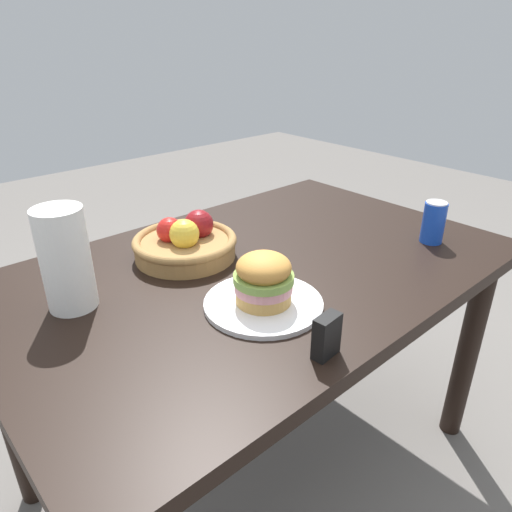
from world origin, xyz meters
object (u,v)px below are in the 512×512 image
plate (263,303)px  paper_towel_roll (66,259)px  sandwich (264,278)px  fruit_basket (185,242)px  napkin_holder (327,336)px  soda_can (434,222)px

plate → paper_towel_roll: size_ratio=1.16×
sandwich → fruit_basket: sandwich is taller
plate → napkin_holder: bearing=-98.8°
soda_can → paper_towel_roll: 1.02m
plate → paper_towel_roll: 0.45m
paper_towel_roll → napkin_holder: (0.29, -0.51, -0.07)m
fruit_basket → paper_towel_roll: bearing=-172.4°
napkin_holder → paper_towel_roll: bearing=114.5°
napkin_holder → soda_can: bearing=7.2°
sandwich → soda_can: (0.62, -0.07, -0.01)m
plate → soda_can: bearing=-6.3°
soda_can → napkin_holder: size_ratio=1.40×
soda_can → fruit_basket: soda_can is taller
napkin_holder → plate: bearing=75.7°
sandwich → napkin_holder: 0.22m
paper_towel_roll → fruit_basket: bearing=7.6°
plate → soda_can: soda_can is taller
sandwich → fruit_basket: 0.34m
sandwich → soda_can: sandwich is taller
plate → paper_towel_roll: paper_towel_roll is taller
fruit_basket → napkin_holder: (-0.05, -0.56, 0.00)m
plate → sandwich: (0.00, 0.00, 0.07)m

